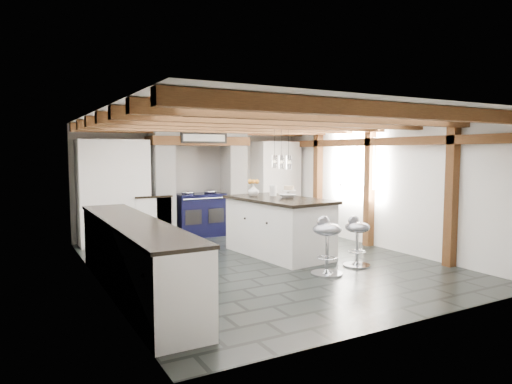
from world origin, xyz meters
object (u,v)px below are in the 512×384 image
range_cooker (200,214)px  bar_stool_far (326,239)px  kitchen_island (278,226)px  bar_stool_near (357,235)px

range_cooker → bar_stool_far: 3.77m
kitchen_island → bar_stool_near: kitchen_island is taller
bar_stool_far → range_cooker: bearing=76.2°
kitchen_island → range_cooker: bearing=96.6°
range_cooker → bar_stool_near: range_cooker is taller
bar_stool_far → kitchen_island: bearing=66.4°
kitchen_island → bar_stool_near: (0.64, -1.26, -0.02)m
range_cooker → bar_stool_far: size_ratio=1.18×
range_cooker → bar_stool_near: 3.77m
kitchen_island → bar_stool_far: 1.43m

